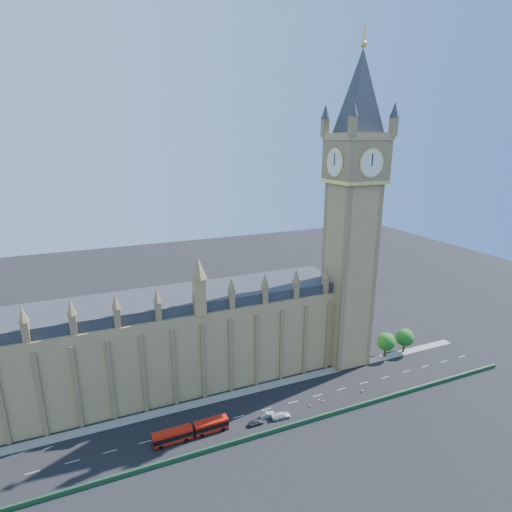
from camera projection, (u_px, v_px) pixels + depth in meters
name	position (u px, v px, depth m)	size (l,w,h in m)	color
ground	(253.00, 413.00, 106.21)	(400.00, 400.00, 0.00)	black
palace_westminster	(142.00, 346.00, 112.73)	(120.00, 20.00, 28.00)	#A58850
elizabeth_tower	(354.00, 195.00, 117.83)	(20.59, 20.59, 105.00)	#A58850
bridge_parapet	(267.00, 433.00, 98.05)	(160.00, 0.60, 1.20)	#1E4C2D
kerb_north	(240.00, 393.00, 114.63)	(160.00, 3.00, 0.16)	gray
tree_east_near	(386.00, 341.00, 132.94)	(6.00, 6.00, 8.50)	#382619
tree_east_far	(405.00, 337.00, 135.89)	(6.00, 6.00, 8.50)	#382619
red_bus	(191.00, 431.00, 97.09)	(18.72, 3.24, 3.17)	red
car_grey	(256.00, 422.00, 101.64)	(1.61, 4.00, 1.36)	#3C3F43
car_silver	(268.00, 415.00, 104.45)	(1.44, 4.13, 1.36)	#929399
car_white	(281.00, 415.00, 104.05)	(2.11, 5.18, 1.50)	silver
cone_a	(319.00, 400.00, 111.09)	(0.51, 0.51, 0.68)	black
cone_b	(323.00, 401.00, 110.71)	(0.47, 0.47, 0.68)	black
cone_c	(362.00, 391.00, 115.02)	(0.57, 0.57, 0.80)	black
cone_d	(310.00, 406.00, 108.54)	(0.53, 0.53, 0.72)	black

